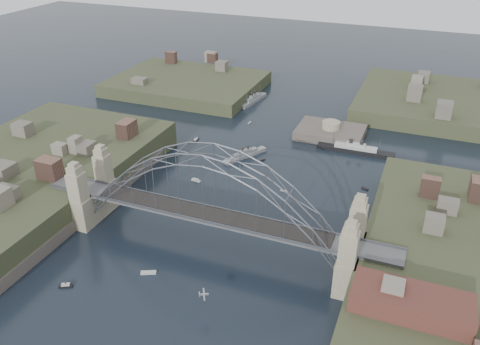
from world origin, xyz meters
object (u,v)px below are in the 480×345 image
fort_island (330,137)px  wharf_shed (411,303)px  naval_cruiser_near (245,155)px  bridge (209,200)px  ocean_liner (355,150)px  naval_cruiser_far (253,100)px

fort_island → wharf_shed: (32.00, -84.00, 10.34)m
wharf_shed → naval_cruiser_near: wharf_shed is taller
bridge → fort_island: size_ratio=3.82×
ocean_liner → naval_cruiser_near: bearing=-153.0°
naval_cruiser_far → ocean_liner: bearing=-33.6°
wharf_shed → ocean_liner: size_ratio=0.83×
bridge → fort_island: bridge is taller
naval_cruiser_near → ocean_liner: bearing=27.0°
naval_cruiser_near → ocean_liner: ocean_liner is taller
wharf_shed → naval_cruiser_far: bearing=122.7°
fort_island → ocean_liner: bearing=-42.0°
naval_cruiser_far → naval_cruiser_near: bearing=-72.5°
naval_cruiser_far → ocean_liner: (45.72, -30.33, -0.02)m
fort_island → naval_cruiser_near: bearing=-130.2°
wharf_shed → ocean_liner: 78.57m
naval_cruiser_near → ocean_liner: (31.19, 15.86, 0.17)m
bridge → naval_cruiser_far: bearing=104.5°
naval_cruiser_near → naval_cruiser_far: size_ratio=0.84×
bridge → wharf_shed: (44.00, -14.00, -2.32)m
bridge → fort_island: 72.14m
bridge → naval_cruiser_far: (-23.61, 91.24, -11.39)m
bridge → naval_cruiser_far: size_ratio=4.69×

